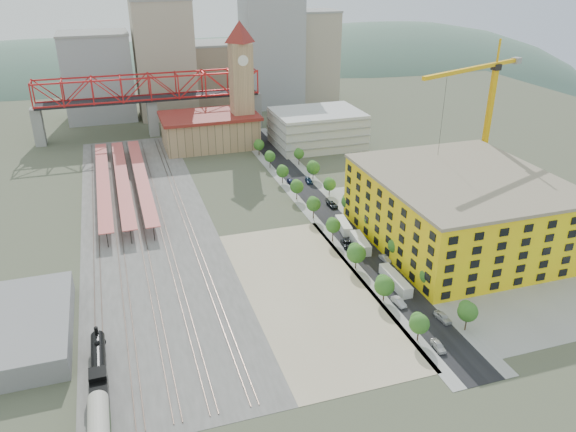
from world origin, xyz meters
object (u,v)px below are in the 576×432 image
object	(u,v)px
site_trailer_d	(344,226)
car_0	(438,346)
locomotive	(99,370)
tower_crane	(485,105)
site_trailer_a	(398,283)
site_trailer_c	(360,243)
clock_tower	(241,73)
site_trailer_b	(392,277)
construction_building	(460,209)

from	to	relation	value
site_trailer_d	car_0	distance (m)	54.25
locomotive	tower_crane	world-z (taller)	tower_crane
tower_crane	site_trailer_a	distance (m)	68.21
site_trailer_c	car_0	world-z (taller)	site_trailer_c
site_trailer_c	car_0	distance (m)	43.05
clock_tower	tower_crane	bearing A→B (deg)	-54.13
locomotive	site_trailer_b	distance (m)	67.48
site_trailer_d	car_0	xyz separation A→B (m)	(-3.00, -54.16, -0.58)
tower_crane	site_trailer_d	distance (m)	55.76
construction_building	site_trailer_c	xyz separation A→B (m)	(-26.00, 4.33, -8.00)
site_trailer_c	site_trailer_d	world-z (taller)	site_trailer_c
clock_tower	locomotive	bearing A→B (deg)	-114.50
site_trailer_d	locomotive	bearing A→B (deg)	-139.59
tower_crane	site_trailer_c	distance (m)	58.41
locomotive	site_trailer_b	bearing A→B (deg)	11.99
clock_tower	car_0	world-z (taller)	clock_tower
car_0	locomotive	bearing A→B (deg)	172.92
site_trailer_c	site_trailer_d	bearing A→B (deg)	96.30
construction_building	car_0	distance (m)	49.07
car_0	site_trailer_d	bearing A→B (deg)	89.97
site_trailer_d	clock_tower	bearing A→B (deg)	102.86
construction_building	clock_tower	bearing A→B (deg)	108.78
locomotive	site_trailer_a	distance (m)	66.89
site_trailer_c	site_trailer_d	xyz separation A→B (m)	(0.00, 11.22, -0.11)
clock_tower	car_0	bearing A→B (deg)	-87.93
construction_building	site_trailer_b	size ratio (longest dim) A/B	5.56
locomotive	site_trailer_a	xyz separation A→B (m)	(66.00, 10.83, -0.83)
site_trailer_a	site_trailer_d	world-z (taller)	site_trailer_a
site_trailer_a	site_trailer_c	size ratio (longest dim) A/B	0.94
clock_tower	site_trailer_b	bearing A→B (deg)	-85.96
clock_tower	site_trailer_a	world-z (taller)	clock_tower
site_trailer_b	site_trailer_c	world-z (taller)	site_trailer_c
site_trailer_b	site_trailer_d	distance (m)	28.79
site_trailer_a	site_trailer_c	distance (m)	20.75
locomotive	car_0	distance (m)	64.03
clock_tower	site_trailer_c	world-z (taller)	clock_tower
tower_crane	car_0	size ratio (longest dim) A/B	11.42
site_trailer_b	site_trailer_d	xyz separation A→B (m)	(0.00, 28.79, 0.06)
site_trailer_b	site_trailer_c	bearing A→B (deg)	91.85
clock_tower	locomotive	distance (m)	142.34
construction_building	tower_crane	size ratio (longest dim) A/B	1.04
clock_tower	locomotive	size ratio (longest dim) A/B	2.26
car_0	construction_building	bearing A→B (deg)	56.24
site_trailer_b	site_trailer_c	xyz separation A→B (m)	(0.00, 17.57, 0.16)
car_0	site_trailer_c	bearing A→B (deg)	89.15
construction_building	site_trailer_a	distance (m)	31.80
tower_crane	site_trailer_b	distance (m)	66.42
tower_crane	site_trailer_b	world-z (taller)	tower_crane
locomotive	site_trailer_b	world-z (taller)	locomotive
site_trailer_d	tower_crane	bearing A→B (deg)	17.29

